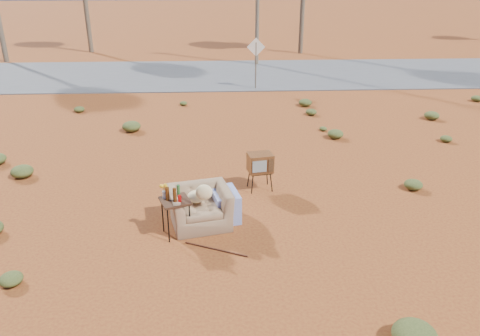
{
  "coord_description": "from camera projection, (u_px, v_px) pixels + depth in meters",
  "views": [
    {
      "loc": [
        -0.19,
        -8.16,
        4.97
      ],
      "look_at": [
        0.29,
        1.45,
        0.8
      ],
      "focal_mm": 35.0,
      "sensor_mm": 36.0,
      "label": 1
    }
  ],
  "objects": [
    {
      "name": "armchair",
      "position": [
        205.0,
        202.0,
        9.64
      ],
      "size": [
        1.55,
        1.2,
        1.07
      ],
      "rotation": [
        0.0,
        0.0,
        0.23
      ],
      "color": "#876649",
      "rests_on": "ground"
    },
    {
      "name": "highway",
      "position": [
        221.0,
        74.0,
        23.2
      ],
      "size": [
        140.0,
        7.0,
        0.04
      ],
      "primitive_type": "cube",
      "color": "#565659",
      "rests_on": "ground"
    },
    {
      "name": "road_sign",
      "position": [
        256.0,
        54.0,
        19.93
      ],
      "size": [
        0.78,
        0.06,
        2.19
      ],
      "color": "brown",
      "rests_on": "ground"
    },
    {
      "name": "scrub_patch",
      "position": [
        196.0,
        149.0,
        13.41
      ],
      "size": [
        17.49,
        8.07,
        0.33
      ],
      "color": "#505625",
      "rests_on": "ground"
    },
    {
      "name": "tv_unit",
      "position": [
        260.0,
        163.0,
        11.05
      ],
      "size": [
        0.64,
        0.55,
        0.91
      ],
      "rotation": [
        0.0,
        0.0,
        0.18
      ],
      "color": "black",
      "rests_on": "ground"
    },
    {
      "name": "ground",
      "position": [
        229.0,
        233.0,
        9.46
      ],
      "size": [
        140.0,
        140.0,
        0.0
      ],
      "primitive_type": "plane",
      "color": "brown",
      "rests_on": "ground"
    },
    {
      "name": "side_table",
      "position": [
        173.0,
        198.0,
        9.1
      ],
      "size": [
        0.7,
        0.7,
        1.09
      ],
      "rotation": [
        0.0,
        0.0,
        0.36
      ],
      "color": "#392115",
      "rests_on": "ground"
    },
    {
      "name": "rusty_bar",
      "position": [
        216.0,
        249.0,
        8.88
      ],
      "size": [
        1.19,
        0.57,
        0.03
      ],
      "primitive_type": "cylinder",
      "rotation": [
        0.0,
        1.57,
        -0.43
      ],
      "color": "#4E2415",
      "rests_on": "ground"
    }
  ]
}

